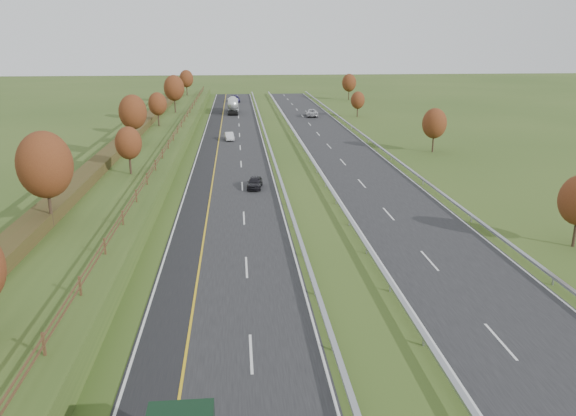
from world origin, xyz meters
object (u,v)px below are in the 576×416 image
object	(u,v)px
road_tanker	(233,105)
car_oncoming	(311,113)
car_dark_near	(255,182)
car_small_far	(235,99)
car_silver_mid	(229,136)

from	to	relation	value
road_tanker	car_oncoming	size ratio (longest dim) A/B	1.95
car_dark_near	car_small_far	size ratio (longest dim) A/B	0.70
road_tanker	car_small_far	distance (m)	23.22
car_dark_near	car_oncoming	distance (m)	62.12
road_tanker	car_dark_near	world-z (taller)	road_tanker
car_dark_near	car_small_far	bearing A→B (deg)	98.85
car_oncoming	car_small_far	bearing A→B (deg)	-57.69
car_oncoming	car_silver_mid	bearing A→B (deg)	62.54
car_silver_mid	car_small_far	bearing A→B (deg)	82.21
car_silver_mid	car_oncoming	size ratio (longest dim) A/B	0.68
road_tanker	car_small_far	bearing A→B (deg)	88.61
road_tanker	car_silver_mid	distance (m)	36.45
car_silver_mid	car_small_far	xyz separation A→B (m)	(1.11, 59.62, 0.16)
car_dark_near	car_small_far	distance (m)	91.65
car_small_far	car_oncoming	bearing A→B (deg)	-65.41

